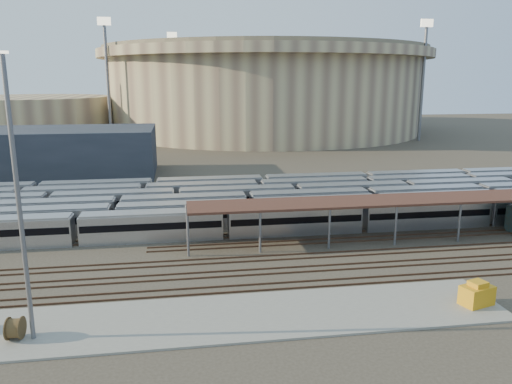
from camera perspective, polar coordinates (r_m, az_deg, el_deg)
The scene contains 14 objects.
ground at distance 59.30m, azimuth 0.12°, elevation -7.35°, with size 420.00×420.00×0.00m, color #383026.
apron at distance 45.04m, azimuth -3.30°, elevation -14.14°, with size 50.00×9.00×0.20m, color gray.
subway_trains at distance 76.28m, azimuth -2.04°, elevation -1.28°, with size 127.08×23.90×3.60m.
inspection_shed at distance 68.23m, azimuth 18.15°, elevation -0.90°, with size 60.30×6.00×5.30m.
empty_tracks at distance 54.67m, azimuth 0.95°, elevation -9.06°, with size 170.00×9.62×0.18m.
stadium at distance 197.84m, azimuth 1.00°, elevation 11.82°, with size 124.00×124.00×32.50m.
secondary_arena at distance 192.39m, azimuth -24.52°, elevation 7.81°, with size 56.00×56.00×14.00m, color tan.
service_building at distance 114.10m, azimuth -22.14°, elevation 4.19°, with size 42.00×20.00×10.00m, color #1E232D.
floodlight_0 at distance 166.29m, azimuth -16.60°, elevation 12.51°, with size 4.00×1.00×38.40m.
floodlight_2 at distance 173.73m, azimuth 18.55°, elevation 12.38°, with size 4.00×1.00×38.40m.
floodlight_3 at distance 214.91m, azimuth -9.42°, elevation 12.86°, with size 4.00×1.00×38.40m.
cable_reel_east at distance 45.41m, azimuth -25.82°, elevation -13.83°, with size 1.84×1.84×1.02m, color brown.
yard_light_pole at distance 41.52m, azimuth -25.49°, elevation -1.13°, with size 0.81×0.36×22.24m.
yellow_equipment at distance 50.92m, azimuth 23.91°, elevation -10.73°, with size 2.89×1.80×1.80m, color #C28512.
Camera 1 is at (-8.65, -54.91, 20.65)m, focal length 35.00 mm.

